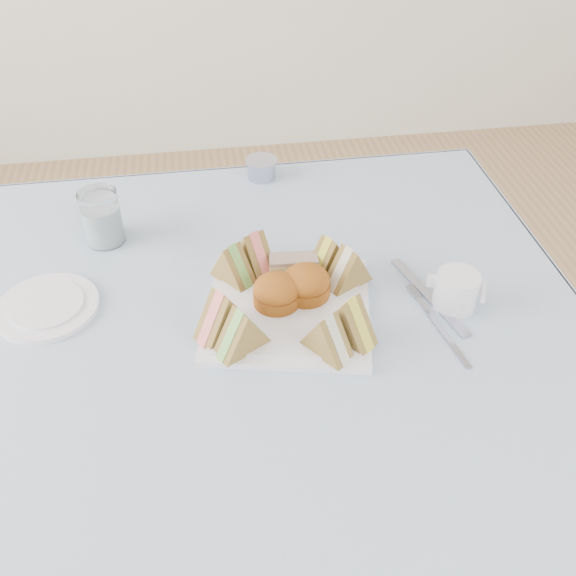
{
  "coord_description": "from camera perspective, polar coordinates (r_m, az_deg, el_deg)",
  "views": [
    {
      "loc": [
        -0.08,
        -0.71,
        1.44
      ],
      "look_at": [
        0.03,
        0.04,
        0.8
      ],
      "focal_mm": 40.0,
      "sensor_mm": 36.0,
      "label": 1
    }
  ],
  "objects": [
    {
      "name": "tea_strainer",
      "position": [
        1.36,
        -2.37,
        10.49
      ],
      "size": [
        0.08,
        0.08,
        0.04
      ],
      "primitive_type": "cylinder",
      "rotation": [
        0.0,
        0.0,
        0.21
      ],
      "color": "#A5A6BD",
      "rests_on": "tablecloth"
    },
    {
      "name": "scone_right",
      "position": [
        1.02,
        1.63,
        0.42
      ],
      "size": [
        0.09,
        0.09,
        0.05
      ],
      "primitive_type": "cylinder",
      "rotation": [
        0.0,
        0.0,
        0.15
      ],
      "color": "#935516",
      "rests_on": "serving_plate"
    },
    {
      "name": "serving_plate",
      "position": [
        1.02,
        0.0,
        -1.87
      ],
      "size": [
        0.31,
        0.31,
        0.01
      ],
      "primitive_type": "cube",
      "rotation": [
        0.0,
        0.0,
        -0.21
      ],
      "color": "silver",
      "rests_on": "tablecloth"
    },
    {
      "name": "sandwich_fl_b",
      "position": [
        0.93,
        -4.15,
        -3.69
      ],
      "size": [
        0.09,
        0.07,
        0.07
      ],
      "primitive_type": null,
      "rotation": [
        0.0,
        0.0,
        0.52
      ],
      "color": "brown",
      "rests_on": "serving_plate"
    },
    {
      "name": "sandwich_bl_b",
      "position": [
        1.07,
        -3.02,
        3.35
      ],
      "size": [
        0.07,
        0.09,
        0.07
      ],
      "primitive_type": null,
      "rotation": [
        0.0,
        0.0,
        2.04
      ],
      "color": "brown",
      "rests_on": "serving_plate"
    },
    {
      "name": "scone_left",
      "position": [
        1.01,
        -1.03,
        -0.34
      ],
      "size": [
        0.09,
        0.09,
        0.05
      ],
      "primitive_type": "cylinder",
      "rotation": [
        0.0,
        0.0,
        -0.15
      ],
      "color": "#935516",
      "rests_on": "serving_plate"
    },
    {
      "name": "tablecloth",
      "position": [
        1.0,
        -1.37,
        -3.94
      ],
      "size": [
        1.02,
        1.02,
        0.01
      ],
      "primitive_type": "cube",
      "color": "#A3AFC7",
      "rests_on": "table"
    },
    {
      "name": "sandwich_br_a",
      "position": [
        1.04,
        5.38,
        1.95
      ],
      "size": [
        0.09,
        0.07,
        0.07
      ],
      "primitive_type": null,
      "rotation": [
        0.0,
        0.0,
        -2.63
      ],
      "color": "brown",
      "rests_on": "serving_plate"
    },
    {
      "name": "sandwich_bl_a",
      "position": [
        1.05,
        -4.95,
        2.27
      ],
      "size": [
        0.08,
        0.09,
        0.07
      ],
      "primitive_type": null,
      "rotation": [
        0.0,
        0.0,
        2.23
      ],
      "color": "brown",
      "rests_on": "serving_plate"
    },
    {
      "name": "fork",
      "position": [
        1.02,
        13.54,
        -3.74
      ],
      "size": [
        0.04,
        0.16,
        0.0
      ],
      "primitive_type": "cube",
      "rotation": [
        0.0,
        0.0,
        0.16
      ],
      "color": "#A5A6BD",
      "rests_on": "tablecloth"
    },
    {
      "name": "creamer_jug",
      "position": [
        1.05,
        14.72,
        -0.22
      ],
      "size": [
        0.09,
        0.09,
        0.06
      ],
      "primitive_type": "cylinder",
      "rotation": [
        0.0,
        0.0,
        -0.4
      ],
      "color": "silver",
      "rests_on": "tablecloth"
    },
    {
      "name": "pastry_slice",
      "position": [
        1.07,
        0.49,
        1.94
      ],
      "size": [
        0.08,
        0.04,
        0.04
      ],
      "primitive_type": "cube",
      "rotation": [
        0.0,
        0.0,
        -0.06
      ],
      "color": "#DBCB77",
      "rests_on": "serving_plate"
    },
    {
      "name": "floor",
      "position": [
        1.61,
        -0.92,
        -23.19
      ],
      "size": [
        4.0,
        4.0,
        0.0
      ],
      "primitive_type": "plane",
      "color": "#9E7751",
      "rests_on": "ground"
    },
    {
      "name": "table",
      "position": [
        1.29,
        -1.1,
        -15.88
      ],
      "size": [
        0.9,
        0.9,
        0.74
      ],
      "primitive_type": "cube",
      "color": "brown",
      "rests_on": "floor"
    },
    {
      "name": "water_glass",
      "position": [
        1.2,
        -16.23,
        6.06
      ],
      "size": [
        0.07,
        0.07,
        0.1
      ],
      "primitive_type": "cylinder",
      "rotation": [
        0.0,
        0.0,
        -0.0
      ],
      "color": "white",
      "rests_on": "tablecloth"
    },
    {
      "name": "sandwich_fr_a",
      "position": [
        0.95,
        5.5,
        -2.64
      ],
      "size": [
        0.08,
        0.09,
        0.08
      ],
      "primitive_type": null,
      "rotation": [
        0.0,
        0.0,
        -0.93
      ],
      "color": "brown",
      "rests_on": "serving_plate"
    },
    {
      "name": "sandwich_fr_b",
      "position": [
        0.93,
        3.5,
        -4.05
      ],
      "size": [
        0.08,
        0.09,
        0.07
      ],
      "primitive_type": null,
      "rotation": [
        0.0,
        0.0,
        -0.94
      ],
      "color": "brown",
      "rests_on": "serving_plate"
    },
    {
      "name": "sandwich_br_b",
      "position": [
        1.07,
        3.61,
        3.0
      ],
      "size": [
        0.08,
        0.07,
        0.07
      ],
      "primitive_type": null,
      "rotation": [
        0.0,
        0.0,
        -2.59
      ],
      "color": "brown",
      "rests_on": "serving_plate"
    },
    {
      "name": "sandwich_fl_a",
      "position": [
        0.96,
        -5.87,
        -2.14
      ],
      "size": [
        0.1,
        0.08,
        0.08
      ],
      "primitive_type": null,
      "rotation": [
        0.0,
        0.0,
        0.6
      ],
      "color": "brown",
      "rests_on": "serving_plate"
    },
    {
      "name": "side_plate",
      "position": [
        1.1,
        -20.62,
        -1.6
      ],
      "size": [
        0.19,
        0.19,
        0.01
      ],
      "primitive_type": "cylinder",
      "rotation": [
        0.0,
        0.0,
        0.16
      ],
      "color": "silver",
      "rests_on": "tablecloth"
    },
    {
      "name": "knife",
      "position": [
        1.08,
        12.41,
        -0.71
      ],
      "size": [
        0.07,
        0.21,
        0.0
      ],
      "primitive_type": "cube",
      "rotation": [
        0.0,
        0.0,
        0.27
      ],
      "color": "#A5A6BD",
      "rests_on": "tablecloth"
    }
  ]
}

